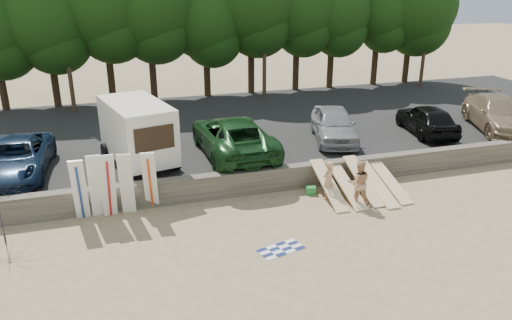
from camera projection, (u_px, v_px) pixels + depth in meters
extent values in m
plane|color=tan|center=(343.00, 216.00, 18.66)|extent=(120.00, 120.00, 0.00)
cube|color=#6B6356|center=(312.00, 174.00, 21.17)|extent=(44.00, 0.50, 1.00)
cube|color=#282828|center=(260.00, 128.00, 27.94)|extent=(44.00, 14.50, 0.70)
cylinder|color=#382616|center=(1.00, 81.00, 29.76)|extent=(0.44, 0.44, 3.47)
cylinder|color=#382616|center=(54.00, 76.00, 30.52)|extent=(0.44, 0.44, 3.71)
sphere|color=#1C4012|center=(45.00, 15.00, 29.23)|extent=(5.91, 5.91, 5.91)
cylinder|color=#382616|center=(110.00, 69.00, 31.34)|extent=(0.44, 0.44, 4.20)
sphere|color=#1C4012|center=(103.00, 1.00, 29.88)|extent=(6.09, 6.09, 6.09)
cylinder|color=#382616|center=(153.00, 68.00, 32.08)|extent=(0.44, 0.44, 4.05)
sphere|color=#1C4012|center=(148.00, 4.00, 30.67)|extent=(6.10, 6.10, 6.10)
cylinder|color=#382616|center=(207.00, 70.00, 33.15)|extent=(0.44, 0.44, 3.40)
sphere|color=#1C4012|center=(205.00, 19.00, 31.97)|extent=(5.24, 5.24, 5.24)
cylinder|color=#382616|center=(251.00, 62.00, 33.85)|extent=(0.44, 0.44, 4.15)
sphere|color=#1C4012|center=(251.00, 0.00, 32.41)|extent=(6.16, 6.16, 6.16)
cylinder|color=#382616|center=(296.00, 63.00, 34.80)|extent=(0.44, 0.44, 3.79)
sphere|color=#1C4012|center=(298.00, 7.00, 33.49)|extent=(5.38, 5.38, 5.38)
cylinder|color=#382616|center=(330.00, 62.00, 35.55)|extent=(0.44, 0.44, 3.62)
sphere|color=#1C4012|center=(333.00, 10.00, 34.29)|extent=(5.19, 5.19, 5.19)
cylinder|color=#382616|center=(375.00, 60.00, 36.51)|extent=(0.44, 0.44, 3.61)
sphere|color=#1C4012|center=(379.00, 10.00, 35.26)|extent=(4.76, 4.76, 4.76)
cylinder|color=#382616|center=(407.00, 57.00, 37.20)|extent=(0.44, 0.44, 3.82)
sphere|color=#1C4012|center=(413.00, 4.00, 35.88)|extent=(6.37, 6.37, 6.37)
cylinder|color=#473321|center=(64.00, 34.00, 28.43)|extent=(0.26, 0.26, 9.00)
cylinder|color=#473321|center=(265.00, 28.00, 31.68)|extent=(0.26, 0.26, 9.00)
cylinder|color=#473321|center=(427.00, 23.00, 34.93)|extent=(0.26, 0.26, 9.00)
cube|color=silver|center=(137.00, 130.00, 21.24)|extent=(3.11, 4.69, 2.36)
cube|color=black|center=(155.00, 139.00, 19.42)|extent=(1.58, 0.43, 0.97)
cylinder|color=black|center=(124.00, 171.00, 20.00)|extent=(0.38, 0.74, 0.71)
cylinder|color=black|center=(176.00, 161.00, 21.08)|extent=(0.38, 0.74, 0.71)
cylinder|color=black|center=(105.00, 151.00, 22.25)|extent=(0.38, 0.74, 0.71)
cylinder|color=black|center=(153.00, 143.00, 23.33)|extent=(0.38, 0.74, 0.71)
imported|color=#11223D|center=(16.00, 158.00, 20.34)|extent=(2.82, 5.52, 1.49)
imported|color=#163E19|center=(233.00, 136.00, 22.62)|extent=(3.02, 6.36, 1.75)
imported|color=#949499|center=(334.00, 124.00, 24.54)|extent=(3.16, 5.12, 1.63)
imported|color=black|center=(427.00, 119.00, 25.58)|extent=(2.55, 4.77, 1.55)
imported|color=#91795C|center=(498.00, 114.00, 26.23)|extent=(4.26, 6.31, 1.70)
cube|color=white|center=(80.00, 190.00, 17.82)|extent=(0.50, 0.79, 2.51)
cube|color=white|center=(96.00, 186.00, 18.08)|extent=(0.51, 0.59, 2.56)
cube|color=white|center=(109.00, 186.00, 18.09)|extent=(0.58, 0.62, 2.56)
cube|color=white|center=(127.00, 184.00, 18.26)|extent=(0.55, 0.69, 2.55)
cube|color=white|center=(150.00, 181.00, 18.59)|extent=(0.62, 0.88, 2.51)
cube|color=beige|center=(329.00, 185.00, 19.90)|extent=(0.56, 2.81, 1.19)
cube|color=beige|center=(347.00, 185.00, 20.11)|extent=(0.56, 2.88, 0.98)
cube|color=beige|center=(363.00, 180.00, 20.32)|extent=(0.56, 2.81, 1.18)
cube|color=beige|center=(377.00, 184.00, 20.27)|extent=(0.56, 2.88, 0.96)
cube|color=beige|center=(389.00, 181.00, 20.63)|extent=(0.56, 2.90, 0.91)
imported|color=tan|center=(328.00, 180.00, 19.80)|extent=(0.69, 0.61, 1.60)
imported|color=tan|center=(359.00, 183.00, 19.27)|extent=(1.07, 0.94, 1.83)
cube|color=#25883B|center=(311.00, 190.00, 20.44)|extent=(0.45, 0.39, 0.32)
cube|color=#CB5217|center=(329.00, 192.00, 20.39)|extent=(0.36, 0.33, 0.22)
plane|color=white|center=(281.00, 249.00, 16.42)|extent=(1.84, 1.84, 0.00)
imported|color=black|center=(2.00, 215.00, 16.45)|extent=(2.55, 2.51, 2.07)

